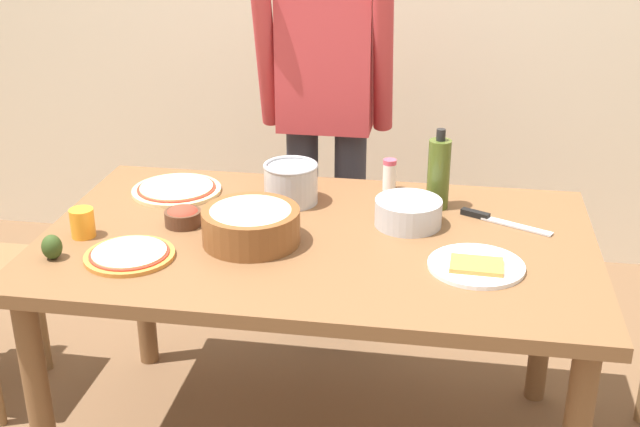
{
  "coord_description": "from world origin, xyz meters",
  "views": [
    {
      "loc": [
        0.36,
        -2.15,
        1.77
      ],
      "look_at": [
        0.0,
        0.05,
        0.81
      ],
      "focal_mm": 46.36,
      "sensor_mm": 36.0,
      "label": 1
    }
  ],
  "objects_px": {
    "dining_table": "(317,264)",
    "person_cook": "(326,105)",
    "pizza_cooked_on_tray": "(130,255)",
    "small_sauce_bowl": "(183,216)",
    "mixing_bowl_steel": "(408,213)",
    "avocado": "(52,247)",
    "pizza_raw_on_board": "(177,189)",
    "plate_with_slice": "(476,266)",
    "olive_oil_bottle": "(439,173)",
    "popcorn_bowl": "(251,222)",
    "salt_shaker": "(389,175)",
    "chef_knife": "(494,219)",
    "cup_orange": "(82,223)",
    "steel_pot": "(291,183)"
  },
  "relations": [
    {
      "from": "person_cook",
      "to": "olive_oil_bottle",
      "type": "relative_size",
      "value": 6.33
    },
    {
      "from": "pizza_cooked_on_tray",
      "to": "pizza_raw_on_board",
      "type": "bearing_deg",
      "value": 93.27
    },
    {
      "from": "mixing_bowl_steel",
      "to": "popcorn_bowl",
      "type": "bearing_deg",
      "value": -155.95
    },
    {
      "from": "person_cook",
      "to": "chef_knife",
      "type": "height_order",
      "value": "person_cook"
    },
    {
      "from": "person_cook",
      "to": "plate_with_slice",
      "type": "xyz_separation_m",
      "value": [
        0.55,
        -0.89,
        -0.17
      ]
    },
    {
      "from": "pizza_cooked_on_tray",
      "to": "salt_shaker",
      "type": "height_order",
      "value": "salt_shaker"
    },
    {
      "from": "small_sauce_bowl",
      "to": "chef_knife",
      "type": "distance_m",
      "value": 0.94
    },
    {
      "from": "dining_table",
      "to": "pizza_cooked_on_tray",
      "type": "bearing_deg",
      "value": -155.31
    },
    {
      "from": "steel_pot",
      "to": "olive_oil_bottle",
      "type": "bearing_deg",
      "value": 4.19
    },
    {
      "from": "dining_table",
      "to": "popcorn_bowl",
      "type": "height_order",
      "value": "popcorn_bowl"
    },
    {
      "from": "popcorn_bowl",
      "to": "person_cook",
      "type": "bearing_deg",
      "value": 84.13
    },
    {
      "from": "dining_table",
      "to": "person_cook",
      "type": "relative_size",
      "value": 0.99
    },
    {
      "from": "person_cook",
      "to": "cup_orange",
      "type": "relative_size",
      "value": 19.06
    },
    {
      "from": "popcorn_bowl",
      "to": "mixing_bowl_steel",
      "type": "bearing_deg",
      "value": 24.05
    },
    {
      "from": "mixing_bowl_steel",
      "to": "avocado",
      "type": "bearing_deg",
      "value": -157.9
    },
    {
      "from": "dining_table",
      "to": "small_sauce_bowl",
      "type": "bearing_deg",
      "value": 178.03
    },
    {
      "from": "pizza_raw_on_board",
      "to": "plate_with_slice",
      "type": "distance_m",
      "value": 1.05
    },
    {
      "from": "cup_orange",
      "to": "dining_table",
      "type": "bearing_deg",
      "value": 9.43
    },
    {
      "from": "popcorn_bowl",
      "to": "plate_with_slice",
      "type": "bearing_deg",
      "value": -5.82
    },
    {
      "from": "avocado",
      "to": "pizza_cooked_on_tray",
      "type": "bearing_deg",
      "value": 10.45
    },
    {
      "from": "salt_shaker",
      "to": "avocado",
      "type": "relative_size",
      "value": 1.51
    },
    {
      "from": "pizza_cooked_on_tray",
      "to": "mixing_bowl_steel",
      "type": "relative_size",
      "value": 1.24
    },
    {
      "from": "pizza_cooked_on_tray",
      "to": "popcorn_bowl",
      "type": "xyz_separation_m",
      "value": [
        0.31,
        0.15,
        0.05
      ]
    },
    {
      "from": "pizza_raw_on_board",
      "to": "cup_orange",
      "type": "relative_size",
      "value": 3.44
    },
    {
      "from": "mixing_bowl_steel",
      "to": "salt_shaker",
      "type": "distance_m",
      "value": 0.29
    },
    {
      "from": "dining_table",
      "to": "steel_pot",
      "type": "xyz_separation_m",
      "value": [
        -0.13,
        0.24,
        0.16
      ]
    },
    {
      "from": "avocado",
      "to": "person_cook",
      "type": "bearing_deg",
      "value": 59.57
    },
    {
      "from": "pizza_raw_on_board",
      "to": "small_sauce_bowl",
      "type": "relative_size",
      "value": 2.66
    },
    {
      "from": "dining_table",
      "to": "popcorn_bowl",
      "type": "xyz_separation_m",
      "value": [
        -0.18,
        -0.07,
        0.15
      ]
    },
    {
      "from": "popcorn_bowl",
      "to": "steel_pot",
      "type": "height_order",
      "value": "steel_pot"
    },
    {
      "from": "cup_orange",
      "to": "plate_with_slice",
      "type": "bearing_deg",
      "value": -1.23
    },
    {
      "from": "dining_table",
      "to": "pizza_cooked_on_tray",
      "type": "relative_size",
      "value": 6.44
    },
    {
      "from": "small_sauce_bowl",
      "to": "avocado",
      "type": "bearing_deg",
      "value": -135.73
    },
    {
      "from": "mixing_bowl_steel",
      "to": "chef_knife",
      "type": "height_order",
      "value": "mixing_bowl_steel"
    },
    {
      "from": "pizza_raw_on_board",
      "to": "plate_with_slice",
      "type": "height_order",
      "value": "plate_with_slice"
    },
    {
      "from": "olive_oil_bottle",
      "to": "steel_pot",
      "type": "bearing_deg",
      "value": -175.81
    },
    {
      "from": "salt_shaker",
      "to": "avocado",
      "type": "xyz_separation_m",
      "value": [
        -0.87,
        -0.66,
        -0.02
      ]
    },
    {
      "from": "pizza_cooked_on_tray",
      "to": "small_sauce_bowl",
      "type": "xyz_separation_m",
      "value": [
        0.08,
        0.24,
        0.02
      ]
    },
    {
      "from": "small_sauce_bowl",
      "to": "steel_pot",
      "type": "xyz_separation_m",
      "value": [
        0.28,
        0.23,
        0.04
      ]
    },
    {
      "from": "person_cook",
      "to": "small_sauce_bowl",
      "type": "relative_size",
      "value": 14.73
    },
    {
      "from": "person_cook",
      "to": "avocado",
      "type": "distance_m",
      "value": 1.19
    },
    {
      "from": "steel_pot",
      "to": "plate_with_slice",
      "type": "bearing_deg",
      "value": -33.1
    },
    {
      "from": "mixing_bowl_steel",
      "to": "small_sauce_bowl",
      "type": "bearing_deg",
      "value": -170.7
    },
    {
      "from": "popcorn_bowl",
      "to": "mixing_bowl_steel",
      "type": "xyz_separation_m",
      "value": [
        0.43,
        0.19,
        -0.02
      ]
    },
    {
      "from": "pizza_raw_on_board",
      "to": "olive_oil_bottle",
      "type": "relative_size",
      "value": 1.14
    },
    {
      "from": "popcorn_bowl",
      "to": "salt_shaker",
      "type": "height_order",
      "value": "popcorn_bowl"
    },
    {
      "from": "dining_table",
      "to": "chef_knife",
      "type": "xyz_separation_m",
      "value": [
        0.51,
        0.19,
        0.1
      ]
    },
    {
      "from": "dining_table",
      "to": "cup_orange",
      "type": "bearing_deg",
      "value": -170.57
    },
    {
      "from": "dining_table",
      "to": "olive_oil_bottle",
      "type": "xyz_separation_m",
      "value": [
        0.34,
        0.28,
        0.2
      ]
    },
    {
      "from": "popcorn_bowl",
      "to": "cup_orange",
      "type": "xyz_separation_m",
      "value": [
        -0.49,
        -0.04,
        -0.02
      ]
    }
  ]
}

